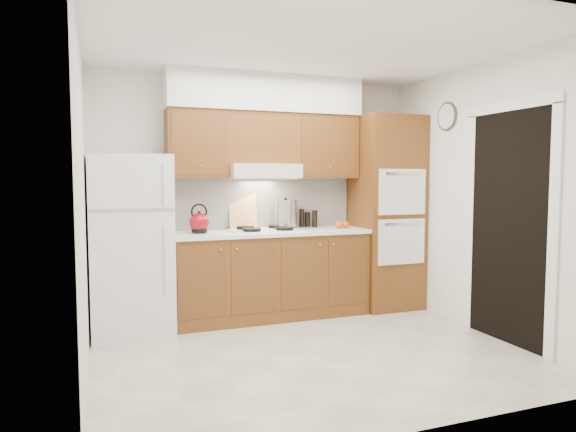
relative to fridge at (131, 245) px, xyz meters
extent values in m
plane|color=beige|center=(1.41, -1.14, -0.86)|extent=(3.60, 3.60, 0.00)
plane|color=white|center=(1.41, -1.14, 1.74)|extent=(3.60, 3.60, 0.00)
cube|color=white|center=(1.41, 0.36, 0.44)|extent=(3.60, 0.02, 2.60)
cube|color=white|center=(-0.40, -1.14, 0.44)|extent=(0.02, 3.00, 2.60)
cube|color=white|center=(3.21, -1.14, 0.44)|extent=(0.02, 3.00, 2.60)
cube|color=white|center=(0.00, 0.00, 0.00)|extent=(0.75, 0.72, 1.72)
cube|color=brown|center=(1.43, 0.06, -0.41)|extent=(2.11, 0.60, 0.90)
cube|color=white|center=(1.43, 0.05, 0.06)|extent=(2.13, 0.62, 0.04)
cube|color=white|center=(1.43, 0.34, 0.36)|extent=(2.11, 0.03, 0.56)
cube|color=brown|center=(2.85, 0.03, 0.24)|extent=(0.70, 0.65, 2.20)
cube|color=brown|center=(0.69, 0.19, 0.99)|extent=(0.63, 0.33, 0.70)
cube|color=brown|center=(2.12, 0.19, 0.99)|extent=(0.73, 0.33, 0.70)
cube|color=silver|center=(1.38, 0.13, 0.71)|extent=(0.75, 0.45, 0.15)
cube|color=brown|center=(1.38, 0.19, 1.06)|extent=(0.75, 0.33, 0.55)
cube|color=silver|center=(1.43, 0.18, 1.54)|extent=(2.13, 0.36, 0.40)
cube|color=white|center=(1.38, 0.07, 0.09)|extent=(0.74, 0.50, 0.01)
cube|color=black|center=(3.19, -1.49, 0.19)|extent=(0.02, 0.90, 2.10)
cylinder|color=#3F3833|center=(3.19, -0.59, 1.29)|extent=(0.02, 0.30, 0.30)
sphere|color=maroon|center=(0.67, 0.05, 0.19)|extent=(0.20, 0.20, 0.20)
cube|color=tan|center=(1.20, 0.31, 0.28)|extent=(0.31, 0.13, 0.40)
cylinder|color=#ACABB0|center=(1.66, 0.20, 0.25)|extent=(0.30, 0.30, 0.28)
cylinder|color=black|center=(1.90, 0.31, 0.18)|extent=(0.06, 0.06, 0.21)
cylinder|color=black|center=(2.02, 0.22, 0.18)|extent=(0.06, 0.06, 0.20)
cylinder|color=black|center=(1.97, 0.31, 0.17)|extent=(0.07, 0.07, 0.17)
sphere|color=#E6540C|center=(2.23, 0.01, 0.12)|extent=(0.10, 0.10, 0.08)
sphere|color=#FF630D|center=(2.32, 0.03, 0.12)|extent=(0.08, 0.08, 0.08)
camera|label=1|loc=(-0.30, -5.12, 0.64)|focal=32.00mm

